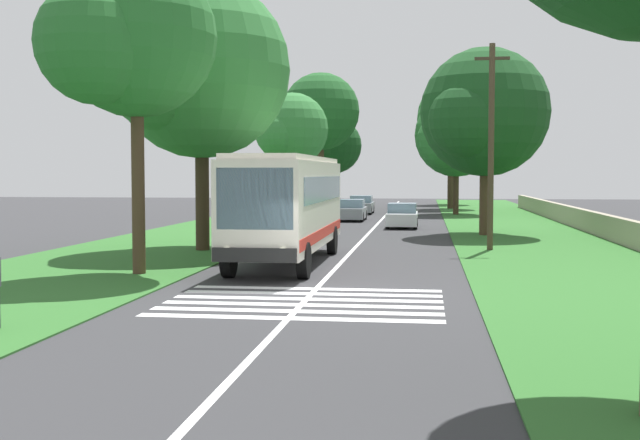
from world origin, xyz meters
TOP-DOWN VIEW (x-y plane):
  - ground at (0.00, 0.00)m, footprint 160.00×160.00m
  - grass_verge_left at (15.00, 8.20)m, footprint 120.00×8.00m
  - grass_verge_right at (15.00, -8.20)m, footprint 120.00×8.00m
  - centre_line at (15.00, 0.00)m, footprint 110.00×0.16m
  - coach_bus at (7.08, 1.80)m, footprint 11.16×2.62m
  - zebra_crossing at (-1.13, 0.00)m, footprint 4.95×6.80m
  - trailing_car_0 at (26.28, -1.62)m, footprint 4.30×1.78m
  - trailing_car_1 at (32.72, 1.90)m, footprint 4.30×1.78m
  - trailing_car_2 at (41.83, 1.97)m, footprint 4.30×1.78m
  - roadside_tree_left_0 at (11.37, 6.17)m, footprint 8.37×7.18m
  - roadside_tree_left_1 at (51.00, 5.23)m, footprint 5.93×4.93m
  - roadside_tree_left_2 at (3.34, 6.08)m, footprint 5.95×5.03m
  - roadside_tree_left_3 at (31.90, 5.87)m, footprint 5.68×4.80m
  - roadside_tree_left_4 at (43.24, 5.46)m, footprint 7.54×6.13m
  - roadside_tree_right_1 at (41.33, -5.09)m, footprint 7.78×6.29m
  - roadside_tree_right_2 at (51.42, -4.98)m, footprint 7.19×5.98m
  - roadside_tree_right_3 at (61.25, -5.31)m, footprint 6.52×5.43m
  - roadside_tree_right_4 at (20.92, -5.75)m, footprint 7.57×6.47m
  - utility_pole at (12.78, -5.57)m, footprint 0.24×1.40m
  - roadside_wall at (20.00, -11.60)m, footprint 70.00×0.40m

SIDE VIEW (x-z plane):
  - ground at x=0.00m, z-range 0.00..0.00m
  - zebra_crossing at x=-1.13m, z-range 0.00..0.01m
  - centre_line at x=15.00m, z-range 0.00..0.01m
  - grass_verge_left at x=15.00m, z-range 0.00..0.04m
  - grass_verge_right at x=15.00m, z-range 0.00..0.04m
  - roadside_wall at x=20.00m, z-range 0.04..1.17m
  - trailing_car_0 at x=26.28m, z-range -0.05..1.38m
  - trailing_car_1 at x=32.72m, z-range -0.05..1.38m
  - trailing_car_2 at x=41.83m, z-range -0.05..1.38m
  - coach_bus at x=7.08m, z-range 0.28..4.01m
  - utility_pole at x=12.78m, z-range 0.18..8.52m
  - roadside_tree_left_1 at x=51.00m, z-range 1.43..9.45m
  - roadside_tree_right_1 at x=41.33m, z-range 1.27..10.39m
  - roadside_tree_left_3 at x=31.90m, z-range 1.69..10.09m
  - roadside_tree_right_4 at x=20.92m, z-range 1.35..10.77m
  - roadside_tree_left_0 at x=11.37m, z-range 1.71..12.60m
  - roadside_tree_left_2 at x=3.34m, z-range 2.30..12.08m
  - roadside_tree_right_3 at x=61.25m, z-range 2.26..12.40m
  - roadside_tree_left_4 at x=43.24m, z-range 2.31..13.38m
  - roadside_tree_right_2 at x=51.42m, z-range 2.45..13.64m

